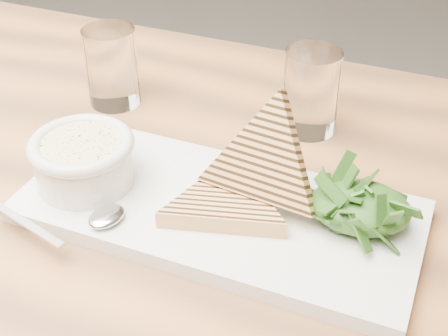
% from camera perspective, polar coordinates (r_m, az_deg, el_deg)
% --- Properties ---
extents(table_top, '(1.44, 1.05, 0.04)m').
position_cam_1_polar(table_top, '(0.70, -13.05, -4.52)').
color(table_top, '#B16F3A').
rests_on(table_top, ground).
extents(platter, '(0.43, 0.24, 0.02)m').
position_cam_1_polar(platter, '(0.65, -0.47, -3.96)').
color(platter, silver).
rests_on(platter, table_top).
extents(soup_bowl, '(0.10, 0.10, 0.04)m').
position_cam_1_polar(soup_bowl, '(0.68, -12.65, 0.18)').
color(soup_bowl, silver).
rests_on(soup_bowl, platter).
extents(soup, '(0.09, 0.09, 0.01)m').
position_cam_1_polar(soup, '(0.66, -12.93, 1.96)').
color(soup, beige).
rests_on(soup, soup_bowl).
extents(bowl_rim, '(0.11, 0.11, 0.01)m').
position_cam_1_polar(bowl_rim, '(0.66, -12.95, 2.11)').
color(bowl_rim, silver).
rests_on(bowl_rim, soup_bowl).
extents(sandwich_flat, '(0.17, 0.17, 0.02)m').
position_cam_1_polar(sandwich_flat, '(0.63, 0.13, -3.17)').
color(sandwich_flat, tan).
rests_on(sandwich_flat, platter).
extents(sandwich_lean, '(0.18, 0.17, 0.17)m').
position_cam_1_polar(sandwich_lean, '(0.62, 3.73, 0.56)').
color(sandwich_lean, tan).
rests_on(sandwich_lean, sandwich_flat).
extents(salad_base, '(0.10, 0.08, 0.04)m').
position_cam_1_polar(salad_base, '(0.62, 12.34, -3.50)').
color(salad_base, '#113310').
rests_on(salad_base, platter).
extents(arugula_pile, '(0.11, 0.10, 0.05)m').
position_cam_1_polar(arugula_pile, '(0.62, 12.44, -2.92)').
color(arugula_pile, '#407424').
rests_on(arugula_pile, platter).
extents(spoon_bowl, '(0.04, 0.05, 0.01)m').
position_cam_1_polar(spoon_bowl, '(0.63, -10.70, -4.36)').
color(spoon_bowl, silver).
rests_on(spoon_bowl, platter).
extents(spoon_handle, '(0.10, 0.05, 0.00)m').
position_cam_1_polar(spoon_handle, '(0.64, -17.58, -4.89)').
color(spoon_handle, silver).
rests_on(spoon_handle, platter).
extents(glass_near, '(0.07, 0.07, 0.10)m').
position_cam_1_polar(glass_near, '(0.84, -10.21, 9.09)').
color(glass_near, white).
rests_on(glass_near, table_top).
extents(glass_far, '(0.07, 0.07, 0.11)m').
position_cam_1_polar(glass_far, '(0.77, 7.95, 6.95)').
color(glass_far, white).
rests_on(glass_far, table_top).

